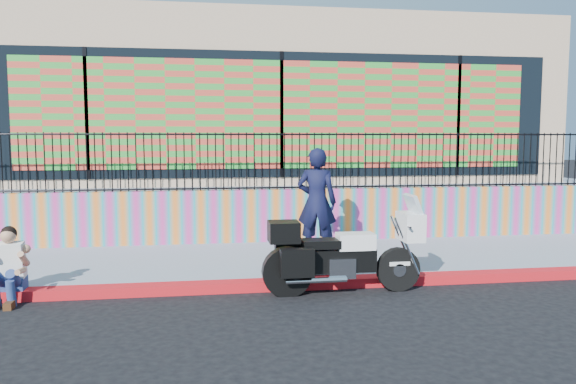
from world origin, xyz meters
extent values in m
plane|color=black|center=(0.00, 0.00, 0.00)|extent=(90.00, 90.00, 0.00)
cube|color=red|center=(0.00, 0.00, 0.07)|extent=(16.00, 0.30, 0.15)
cube|color=gray|center=(0.00, 1.65, 0.07)|extent=(16.00, 3.00, 0.15)
cube|color=#D63892|center=(0.00, 3.25, 0.70)|extent=(16.00, 0.20, 1.10)
cube|color=gray|center=(0.00, 8.35, 0.62)|extent=(16.00, 10.00, 1.25)
cube|color=tan|center=(0.00, 8.15, 3.25)|extent=(14.00, 8.00, 4.00)
cube|color=black|center=(0.00, 4.13, 2.85)|extent=(12.60, 0.04, 2.80)
cube|color=#DE4531|center=(0.00, 4.10, 2.85)|extent=(11.48, 0.02, 2.40)
cylinder|color=black|center=(1.18, -0.35, 0.33)|extent=(0.67, 0.14, 0.67)
cylinder|color=black|center=(-0.54, -0.35, 0.33)|extent=(0.67, 0.14, 0.67)
cube|color=black|center=(0.32, -0.35, 0.51)|extent=(0.96, 0.28, 0.34)
cube|color=silver|center=(0.27, -0.35, 0.41)|extent=(0.41, 0.34, 0.30)
cube|color=white|center=(0.50, -0.35, 0.79)|extent=(0.56, 0.32, 0.24)
cube|color=black|center=(-0.04, -0.35, 0.77)|extent=(0.56, 0.34, 0.12)
cube|color=white|center=(1.36, -0.35, 0.99)|extent=(0.30, 0.53, 0.43)
cube|color=silver|center=(1.40, -0.35, 1.32)|extent=(0.19, 0.47, 0.34)
cube|color=black|center=(-0.59, -0.35, 0.96)|extent=(0.45, 0.43, 0.30)
cube|color=black|center=(-0.44, -0.65, 0.56)|extent=(0.49, 0.18, 0.41)
cube|color=black|center=(-0.44, -0.05, 0.56)|extent=(0.49, 0.18, 0.41)
cube|color=white|center=(1.18, -0.35, 0.44)|extent=(0.32, 0.16, 0.06)
imported|color=black|center=(0.32, 1.69, 1.15)|extent=(0.85, 0.70, 2.01)
cube|color=navy|center=(-4.52, 0.03, 0.24)|extent=(0.36, 0.28, 0.18)
cube|color=white|center=(-4.52, -0.01, 0.59)|extent=(0.38, 0.27, 0.54)
sphere|color=tan|center=(-4.52, -0.05, 0.95)|extent=(0.21, 0.21, 0.21)
cube|color=#472814|center=(-4.42, -0.41, 0.05)|extent=(0.11, 0.26, 0.10)
camera|label=1|loc=(-1.75, -8.44, 2.35)|focal=35.00mm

